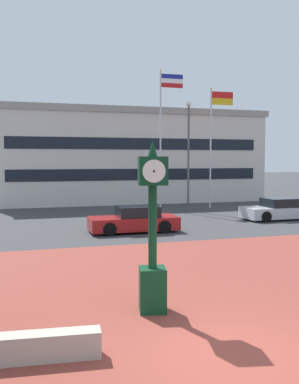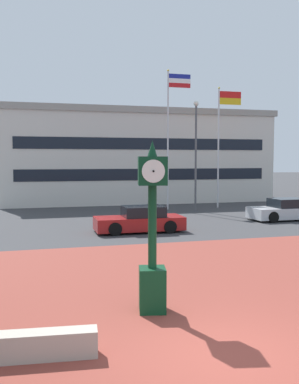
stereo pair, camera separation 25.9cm
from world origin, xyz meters
The scene contains 10 objects.
ground_plane centered at (0.00, 0.00, 0.00)m, with size 200.00×200.00×0.00m, color #38383A.
plaza_brick_paving centered at (0.00, 3.30, 0.00)m, with size 44.00×14.61×0.01m, color brown.
planter_wall centered at (-3.87, 0.82, 0.25)m, with size 3.20×0.40×0.50m, color #ADA393.
street_clock centered at (-0.69, 2.60, 1.81)m, with size 0.78×0.81×4.04m.
car_street_mid centered at (1.79, 13.69, 0.57)m, with size 4.39×1.91×1.28m.
car_street_far centered at (11.17, 15.57, 0.57)m, with size 4.16×1.98×1.28m.
flagpole_primary centered at (6.25, 22.61, 5.84)m, with size 1.75×0.14×9.93m.
flagpole_secondary centered at (10.20, 22.61, 5.32)m, with size 1.84×0.14×8.87m.
civic_building centered at (5.46, 32.37, 3.88)m, with size 22.90×12.85×7.74m.
street_lamp_post centered at (7.65, 21.17, 4.57)m, with size 0.36×0.36×7.61m.
Camera 2 is at (-3.41, -7.10, 3.60)m, focal length 40.67 mm.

